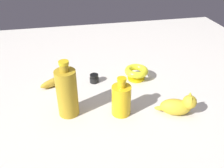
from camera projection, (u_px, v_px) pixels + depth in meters
ground at (112, 100)px, 1.04m from camera, size 2.00×2.00×0.00m
bowl at (136, 72)px, 1.17m from camera, size 0.11×0.11×0.06m
bottle_tall at (67, 92)px, 0.92m from camera, size 0.08×0.08×0.23m
nail_polish_jar at (94, 78)px, 1.16m from camera, size 0.04×0.04×0.04m
bottle_short at (121, 99)px, 0.94m from camera, size 0.07×0.07×0.16m
cat_figurine at (179, 106)px, 0.94m from camera, size 0.15×0.10×0.10m
banana at (56, 81)px, 1.14m from camera, size 0.16×0.11×0.04m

